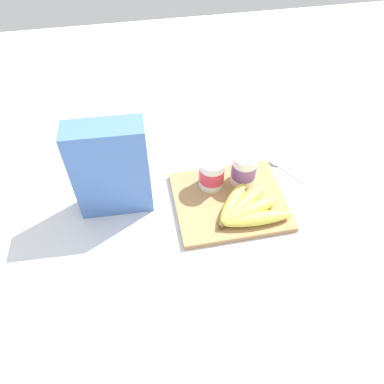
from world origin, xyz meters
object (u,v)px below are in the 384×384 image
at_px(cutting_board, 229,201).
at_px(spoon, 281,167).
at_px(banana_bunch, 246,209).
at_px(cereal_box, 111,170).
at_px(yogurt_cup_front, 212,173).
at_px(yogurt_cup_back, 244,169).

distance_m(cutting_board, spoon, 0.21).
bearing_deg(banana_bunch, cereal_box, 161.31).
distance_m(yogurt_cup_front, yogurt_cup_back, 0.09).
height_order(yogurt_cup_front, banana_bunch, yogurt_cup_front).
bearing_deg(spoon, banana_bunch, -135.16).
distance_m(cereal_box, yogurt_cup_front, 0.27).
bearing_deg(banana_bunch, yogurt_cup_front, 118.44).
bearing_deg(cutting_board, yogurt_cup_front, 120.90).
bearing_deg(banana_bunch, yogurt_cup_back, 78.02).
bearing_deg(cereal_box, cutting_board, 172.67).
relative_size(yogurt_cup_front, spoon, 0.72).
bearing_deg(yogurt_cup_front, cutting_board, -59.10).
bearing_deg(cutting_board, yogurt_cup_back, 48.76).
relative_size(cutting_board, cereal_box, 1.12).
bearing_deg(yogurt_cup_front, yogurt_cup_back, -1.71).
relative_size(yogurt_cup_back, spoon, 0.75).
xyz_separation_m(cereal_box, yogurt_cup_back, (0.35, 0.01, -0.07)).
bearing_deg(banana_bunch, cutting_board, 115.63).
bearing_deg(cereal_box, spoon, -171.70).
bearing_deg(spoon, cutting_board, -151.74).
relative_size(yogurt_cup_front, banana_bunch, 0.45).
bearing_deg(yogurt_cup_back, cereal_box, -178.75).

